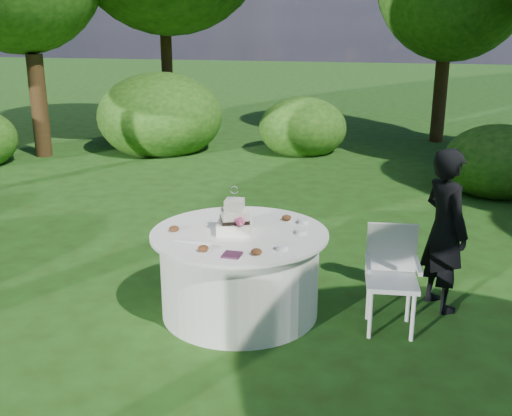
% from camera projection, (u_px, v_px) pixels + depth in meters
% --- Properties ---
extents(ground, '(80.00, 80.00, 0.00)m').
position_uv_depth(ground, '(240.00, 311.00, 5.46)').
color(ground, '#1F390F').
rests_on(ground, ground).
extents(napkins, '(0.14, 0.14, 0.02)m').
position_uv_depth(napkins, '(232.00, 255.00, 4.68)').
color(napkins, '#401B32').
rests_on(napkins, table).
extents(feather_plume, '(0.48, 0.07, 0.01)m').
position_uv_depth(feather_plume, '(200.00, 242.00, 4.96)').
color(feather_plume, white).
rests_on(feather_plume, table).
extents(guest, '(0.60, 0.65, 1.49)m').
position_uv_depth(guest, '(445.00, 230.00, 5.36)').
color(guest, black).
rests_on(guest, ground).
extents(table, '(1.56, 1.56, 0.77)m').
position_uv_depth(table, '(240.00, 272.00, 5.34)').
color(table, white).
rests_on(table, ground).
extents(cake, '(0.35, 0.35, 0.42)m').
position_uv_depth(cake, '(235.00, 220.00, 5.19)').
color(cake, white).
rests_on(cake, table).
extents(chair, '(0.49, 0.48, 0.89)m').
position_uv_depth(chair, '(391.00, 270.00, 5.06)').
color(chair, white).
rests_on(chair, ground).
extents(votives, '(0.18, 0.81, 0.04)m').
position_uv_depth(votives, '(296.00, 233.00, 5.15)').
color(votives, white).
rests_on(votives, table).
extents(petal_cups, '(0.98, 1.05, 0.05)m').
position_uv_depth(petal_cups, '(231.00, 236.00, 5.06)').
color(petal_cups, '#562D16').
rests_on(petal_cups, table).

